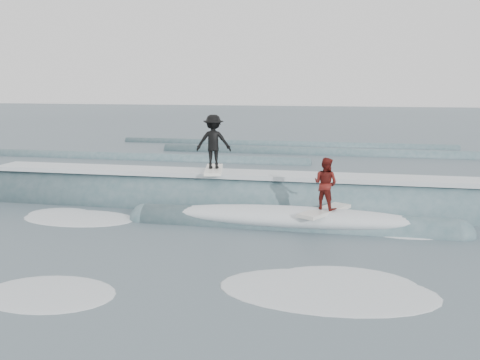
# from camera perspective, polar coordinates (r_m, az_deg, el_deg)

# --- Properties ---
(ground) EXTENTS (160.00, 160.00, 0.00)m
(ground) POSITION_cam_1_polar(r_m,az_deg,el_deg) (13.92, -2.76, -6.85)
(ground) COLOR #3D4C59
(ground) RESTS_ON ground
(breaking_wave) EXTENTS (21.19, 3.89, 2.22)m
(breaking_wave) POSITION_cam_1_polar(r_m,az_deg,el_deg) (17.58, 1.24, -3.00)
(breaking_wave) COLOR #3B5B63
(breaking_wave) RESTS_ON ground
(surfer_black) EXTENTS (1.24, 2.07, 1.89)m
(surfer_black) POSITION_cam_1_polar(r_m,az_deg,el_deg) (17.80, -2.84, 3.88)
(surfer_black) COLOR white
(surfer_black) RESTS_ON ground
(surfer_red) EXTENTS (1.46, 2.01, 1.58)m
(surfer_red) POSITION_cam_1_polar(r_m,az_deg,el_deg) (15.21, 9.10, -0.83)
(surfer_red) COLOR silver
(surfer_red) RESTS_ON ground
(whitewater) EXTENTS (12.96, 7.96, 0.10)m
(whitewater) POSITION_cam_1_polar(r_m,az_deg,el_deg) (12.88, -0.54, -8.28)
(whitewater) COLOR silver
(whitewater) RESTS_ON ground
(far_swells) EXTENTS (34.85, 8.65, 0.80)m
(far_swells) POSITION_cam_1_polar(r_m,az_deg,el_deg) (31.25, 1.83, 2.85)
(far_swells) COLOR #3B5B63
(far_swells) RESTS_ON ground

